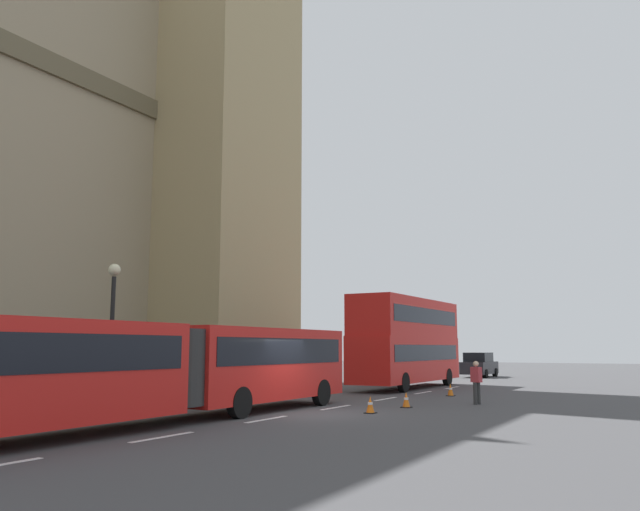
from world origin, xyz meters
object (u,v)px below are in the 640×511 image
object	(u,v)px
traffic_cone_west	(370,405)
pedestrian_near_cones	(476,381)
articulated_bus	(167,364)
sedan_lead	(479,365)
double_decker_bus	(407,339)
traffic_cone_middle	(406,400)
street_lamp	(112,324)
traffic_cone_east	(450,390)

from	to	relation	value
traffic_cone_west	pedestrian_near_cones	xyz separation A→B (m)	(5.24, -2.20, 0.63)
pedestrian_near_cones	articulated_bus	bearing A→B (deg)	150.37
articulated_bus	pedestrian_near_cones	size ratio (longest dim) A/B	10.59
sedan_lead	pedestrian_near_cones	distance (m)	24.46
double_decker_bus	traffic_cone_middle	world-z (taller)	double_decker_bus
traffic_cone_middle	street_lamp	distance (m)	11.19
sedan_lead	traffic_cone_east	xyz separation A→B (m)	(-19.79, -4.18, -0.63)
traffic_cone_middle	pedestrian_near_cones	xyz separation A→B (m)	(2.67, -1.92, 0.63)
sedan_lead	traffic_cone_east	distance (m)	20.24
traffic_cone_middle	traffic_cone_east	world-z (taller)	same
traffic_cone_east	pedestrian_near_cones	size ratio (longest dim) A/B	0.34
articulated_bus	street_lamp	world-z (taller)	street_lamp
traffic_cone_east	street_lamp	bearing A→B (deg)	146.68
sedan_lead	street_lamp	world-z (taller)	street_lamp
articulated_bus	traffic_cone_middle	distance (m)	9.43
sedan_lead	traffic_cone_west	size ratio (longest dim) A/B	7.59
traffic_cone_east	pedestrian_near_cones	bearing A→B (deg)	-148.48
traffic_cone_middle	traffic_cone_east	bearing A→B (deg)	3.54
sedan_lead	pedestrian_near_cones	bearing A→B (deg)	-164.58
traffic_cone_east	street_lamp	distance (m)	15.54
traffic_cone_east	double_decker_bus	bearing A→B (deg)	40.95
street_lamp	pedestrian_near_cones	world-z (taller)	street_lamp
traffic_cone_west	double_decker_bus	bearing A→B (deg)	16.57
double_decker_bus	street_lamp	world-z (taller)	street_lamp
double_decker_bus	street_lamp	distance (m)	17.85
sedan_lead	traffic_cone_west	bearing A→B (deg)	-171.51
double_decker_bus	traffic_cone_east	xyz separation A→B (m)	(-4.49, -3.90, -2.43)
articulated_bus	traffic_cone_west	xyz separation A→B (m)	(5.69, -4.02, -1.46)
street_lamp	articulated_bus	bearing A→B (deg)	-113.22
articulated_bus	traffic_cone_west	world-z (taller)	articulated_bus
sedan_lead	traffic_cone_middle	world-z (taller)	sedan_lead
sedan_lead	traffic_cone_west	xyz separation A→B (m)	(-28.82, -4.30, -0.63)
traffic_cone_west	street_lamp	size ratio (longest dim) A/B	0.11
sedan_lead	traffic_cone_middle	size ratio (longest dim) A/B	7.59
traffic_cone_west	traffic_cone_middle	xyz separation A→B (m)	(2.57, -0.28, 0.00)
traffic_cone_west	street_lamp	xyz separation A→B (m)	(-3.75, 8.53, 2.77)
pedestrian_near_cones	sedan_lead	bearing A→B (deg)	15.42
traffic_cone_west	pedestrian_near_cones	distance (m)	5.72
double_decker_bus	pedestrian_near_cones	distance (m)	10.51
traffic_cone_middle	street_lamp	bearing A→B (deg)	125.72
articulated_bus	traffic_cone_middle	size ratio (longest dim) A/B	30.85
articulated_bus	traffic_cone_east	size ratio (longest dim) A/B	30.85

